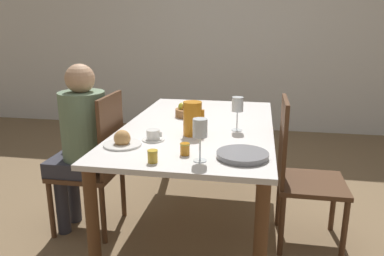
# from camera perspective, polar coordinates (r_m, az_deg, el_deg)

# --- Properties ---
(ground_plane) EXTENTS (20.00, 20.00, 0.00)m
(ground_plane) POSITION_cam_1_polar(r_m,az_deg,el_deg) (2.84, 0.94, -14.21)
(ground_plane) COLOR #7F6647
(wall_back) EXTENTS (10.00, 0.06, 2.60)m
(wall_back) POSITION_cam_1_polar(r_m,az_deg,el_deg) (5.08, 5.98, 14.34)
(wall_back) COLOR white
(wall_back) RESTS_ON ground_plane
(dining_table) EXTENTS (0.99, 1.70, 0.74)m
(dining_table) POSITION_cam_1_polar(r_m,az_deg,el_deg) (2.58, 1.00, -1.61)
(dining_table) COLOR silver
(dining_table) RESTS_ON ground_plane
(chair_person_side) EXTENTS (0.42, 0.42, 0.97)m
(chair_person_side) POSITION_cam_1_polar(r_m,az_deg,el_deg) (2.65, -14.28, -4.99)
(chair_person_side) COLOR #51331E
(chair_person_side) RESTS_ON ground_plane
(chair_opposite) EXTENTS (0.42, 0.42, 0.97)m
(chair_opposite) POSITION_cam_1_polar(r_m,az_deg,el_deg) (2.51, 16.09, -6.35)
(chair_opposite) COLOR #51331E
(chair_opposite) RESTS_ON ground_plane
(person_seated) EXTENTS (0.39, 0.41, 1.17)m
(person_seated) POSITION_cam_1_polar(r_m,az_deg,el_deg) (2.61, -16.69, -1.12)
(person_seated) COLOR #33333D
(person_seated) RESTS_ON ground_plane
(red_pitcher) EXTENTS (0.14, 0.12, 0.21)m
(red_pitcher) POSITION_cam_1_polar(r_m,az_deg,el_deg) (2.30, -0.04, 1.49)
(red_pitcher) COLOR orange
(red_pitcher) RESTS_ON dining_table
(wine_glass_water) EXTENTS (0.07, 0.07, 0.22)m
(wine_glass_water) POSITION_cam_1_polar(r_m,az_deg,el_deg) (2.40, 6.95, 3.39)
(wine_glass_water) COLOR white
(wine_glass_water) RESTS_ON dining_table
(wine_glass_juice) EXTENTS (0.07, 0.07, 0.22)m
(wine_glass_juice) POSITION_cam_1_polar(r_m,az_deg,el_deg) (1.84, 1.24, -0.35)
(wine_glass_juice) COLOR white
(wine_glass_juice) RESTS_ON dining_table
(teacup_near_person) EXTENTS (0.13, 0.13, 0.06)m
(teacup_near_person) POSITION_cam_1_polar(r_m,az_deg,el_deg) (2.23, -5.95, -1.18)
(teacup_near_person) COLOR white
(teacup_near_person) RESTS_ON dining_table
(serving_tray) EXTENTS (0.27, 0.27, 0.03)m
(serving_tray) POSITION_cam_1_polar(r_m,az_deg,el_deg) (1.95, 7.69, -4.11)
(serving_tray) COLOR gray
(serving_tray) RESTS_ON dining_table
(bread_plate) EXTENTS (0.22, 0.22, 0.09)m
(bread_plate) POSITION_cam_1_polar(r_m,az_deg,el_deg) (2.16, -10.57, -1.92)
(bread_plate) COLOR white
(bread_plate) RESTS_ON dining_table
(jam_jar_amber) EXTENTS (0.05, 0.05, 0.06)m
(jam_jar_amber) POSITION_cam_1_polar(r_m,az_deg,el_deg) (1.97, -1.08, -3.14)
(jam_jar_amber) COLOR #C67A1E
(jam_jar_amber) RESTS_ON dining_table
(jam_jar_red) EXTENTS (0.05, 0.05, 0.06)m
(jam_jar_red) POSITION_cam_1_polar(r_m,az_deg,el_deg) (1.87, -6.02, -4.22)
(jam_jar_red) COLOR gold
(jam_jar_red) RESTS_ON dining_table
(fruit_bowl) EXTENTS (0.19, 0.19, 0.11)m
(fruit_bowl) POSITION_cam_1_polar(r_m,az_deg,el_deg) (2.77, -0.63, 2.62)
(fruit_bowl) COLOR #9E6B3D
(fruit_bowl) RESTS_ON dining_table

